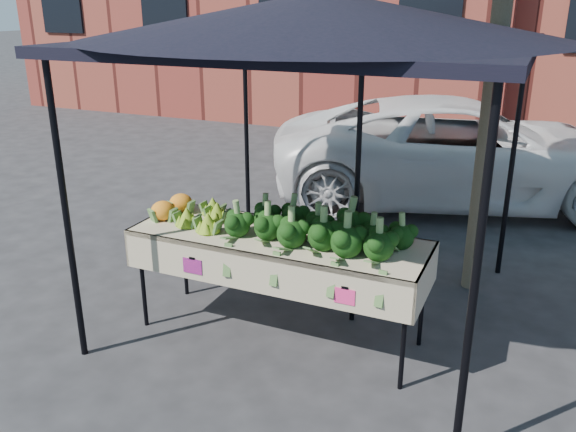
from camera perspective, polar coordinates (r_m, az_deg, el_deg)
The scene contains 8 objects.
ground at distance 5.14m, azimuth -0.14°, elevation -11.25°, with size 90.00×90.00×0.00m, color #242426.
table at distance 4.92m, azimuth -0.93°, elevation -6.76°, with size 2.41×0.82×0.90m.
canopy at distance 5.04m, azimuth 3.15°, elevation 5.06°, with size 3.16×3.16×2.74m, color black, non-canonical shape.
broccoli_heap at distance 4.59m, azimuth 2.86°, elevation -0.66°, with size 1.50×0.60×0.30m, color black.
romanesco_cluster at distance 5.02m, azimuth -7.74°, elevation 0.59°, with size 0.46×0.60×0.23m, color #85A42C.
cauliflower_pair at distance 5.24m, azimuth -11.04°, elevation 1.10°, with size 0.26×0.46×0.21m, color orange.
vehicle at distance 8.36m, azimuth 17.57°, elevation 18.38°, with size 2.36×1.42×5.12m, color white.
street_tree at distance 5.61m, azimuth 19.66°, elevation 16.99°, with size 2.52×2.52×4.96m, color #1E4C14, non-canonical shape.
Camera 1 is at (1.76, -4.03, 2.66)m, focal length 37.14 mm.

